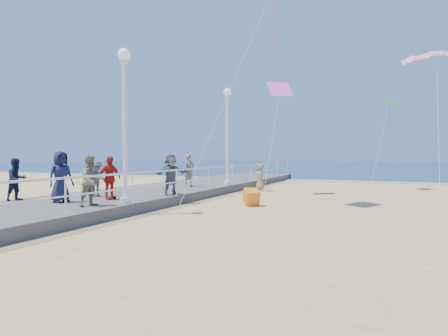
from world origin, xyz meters
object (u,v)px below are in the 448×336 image
at_px(spectator_3, 109,178).
at_px(lamp_post_mid, 125,109).
at_px(spectator_6, 189,170).
at_px(spectator_2, 96,179).
at_px(beach_walker_c, 260,177).
at_px(box_kite, 251,199).
at_px(spectator_1, 91,180).
at_px(spectator_5, 171,174).
at_px(spectator_7, 17,179).
at_px(spectator_4, 61,177).
at_px(lamp_post_far, 227,126).

bearing_deg(spectator_3, lamp_post_mid, -104.15).
bearing_deg(spectator_6, lamp_post_mid, -147.80).
xyz_separation_m(spectator_2, beach_walker_c, (3.74, 9.48, -0.36)).
bearing_deg(box_kite, spectator_2, 165.74).
xyz_separation_m(spectator_1, beach_walker_c, (1.87, 11.86, -0.48)).
distance_m(spectator_5, spectator_7, 5.79).
relative_size(spectator_3, spectator_4, 0.90).
height_order(spectator_7, beach_walker_c, spectator_7).
xyz_separation_m(spectator_4, box_kite, (5.47, 4.65, -1.01)).
bearing_deg(spectator_2, box_kite, -48.07).
bearing_deg(lamp_post_mid, spectator_1, -118.94).
distance_m(lamp_post_mid, spectator_7, 4.98).
distance_m(spectator_2, box_kite, 6.28).
height_order(spectator_5, beach_walker_c, spectator_5).
distance_m(spectator_5, spectator_6, 4.11).
bearing_deg(spectator_4, beach_walker_c, -0.73).
xyz_separation_m(spectator_2, spectator_7, (-1.79, -2.20, 0.06)).
bearing_deg(spectator_2, lamp_post_far, -0.74).
xyz_separation_m(lamp_post_far, spectator_7, (-4.24, -9.85, -2.48)).
bearing_deg(spectator_5, spectator_2, 157.36).
bearing_deg(spectator_3, spectator_1, -141.91).
height_order(lamp_post_mid, spectator_1, lamp_post_mid).
distance_m(lamp_post_far, beach_walker_c, 3.67).
relative_size(lamp_post_far, beach_walker_c, 3.49).
relative_size(beach_walker_c, box_kite, 2.54).
distance_m(spectator_1, spectator_7, 3.68).
bearing_deg(spectator_4, spectator_5, -12.52).
height_order(lamp_post_far, spectator_7, lamp_post_far).
relative_size(lamp_post_far, spectator_3, 3.26).
height_order(lamp_post_mid, spectator_3, lamp_post_mid).
relative_size(spectator_5, beach_walker_c, 1.13).
height_order(lamp_post_far, spectator_1, lamp_post_far).
xyz_separation_m(lamp_post_mid, lamp_post_far, (0.00, 9.00, 0.00)).
distance_m(spectator_2, spectator_7, 2.84).
xyz_separation_m(spectator_4, spectator_7, (-1.97, -0.18, -0.13)).
distance_m(spectator_2, beach_walker_c, 10.20).
bearing_deg(spectator_3, lamp_post_far, 6.83).
distance_m(spectator_4, spectator_7, 1.98).
bearing_deg(spectator_7, beach_walker_c, -20.52).
height_order(spectator_4, spectator_6, spectator_4).
relative_size(lamp_post_far, spectator_4, 2.93).
bearing_deg(lamp_post_mid, spectator_4, -163.63).
height_order(spectator_3, spectator_5, spectator_5).
bearing_deg(spectator_1, spectator_3, 36.25).
bearing_deg(lamp_post_far, spectator_5, -91.15).
bearing_deg(spectator_1, box_kite, -23.08).
height_order(lamp_post_mid, spectator_6, lamp_post_mid).
relative_size(lamp_post_mid, spectator_2, 3.69).
height_order(spectator_6, beach_walker_c, spectator_6).
xyz_separation_m(spectator_1, spectator_3, (-0.73, 1.77, -0.02)).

